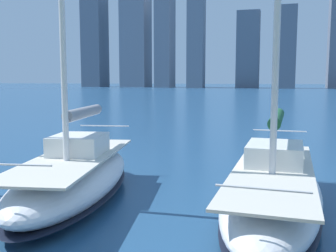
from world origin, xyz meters
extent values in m
cube|color=slate|center=(-5.23, -154.99, 15.58)|extent=(7.87, 6.66, 31.15)
cube|color=slate|center=(9.09, -159.36, 15.27)|extent=(9.06, 6.08, 30.54)
cube|color=slate|center=(29.34, -154.22, 26.83)|extent=(6.58, 6.38, 53.65)
cube|color=slate|center=(44.66, -162.00, 25.11)|extent=(6.76, 10.49, 50.22)
cube|color=slate|center=(59.54, -166.10, 19.68)|extent=(11.69, 11.24, 39.36)
cube|color=slate|center=(79.58, -165.80, 27.07)|extent=(9.23, 11.03, 54.14)
ellipsoid|color=white|center=(-2.90, -6.38, 0.57)|extent=(2.65, 8.36, 1.14)
ellipsoid|color=black|center=(-2.90, -6.38, 0.26)|extent=(2.67, 8.40, 0.10)
cube|color=beige|center=(-2.90, -6.38, 1.17)|extent=(2.20, 7.35, 0.06)
cube|color=silver|center=(-2.92, -6.87, 1.48)|extent=(1.47, 1.87, 0.55)
cylinder|color=silver|center=(-2.94, -7.50, 2.25)|extent=(0.25, 3.48, 0.12)
cylinder|color=#1E5633|center=(-2.94, -7.50, 2.37)|extent=(0.44, 3.21, 0.32)
cylinder|color=silver|center=(-2.75, -2.57, 1.69)|extent=(1.52, 0.10, 0.04)
cylinder|color=silver|center=(-3.04, -10.10, 1.69)|extent=(1.76, 0.11, 0.04)
ellipsoid|color=white|center=(2.58, -6.08, 0.60)|extent=(3.53, 7.54, 1.21)
ellipsoid|color=black|center=(2.58, -6.08, 0.27)|extent=(3.54, 7.58, 0.10)
cube|color=beige|center=(2.58, -6.08, 1.24)|extent=(2.96, 6.61, 0.06)
cube|color=silver|center=(2.65, -6.51, 1.54)|extent=(1.68, 1.80, 0.55)
cylinder|color=silver|center=(2.74, -7.05, 2.32)|extent=(0.60, 3.03, 0.12)
cylinder|color=gray|center=(2.74, -7.05, 2.44)|extent=(0.76, 2.82, 0.32)
cylinder|color=silver|center=(2.05, -2.79, 1.76)|extent=(1.55, 0.29, 0.04)
cylinder|color=silver|center=(3.10, -9.31, 1.76)|extent=(1.79, 0.33, 0.04)
camera|label=1|loc=(-2.94, 3.74, 3.44)|focal=42.00mm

